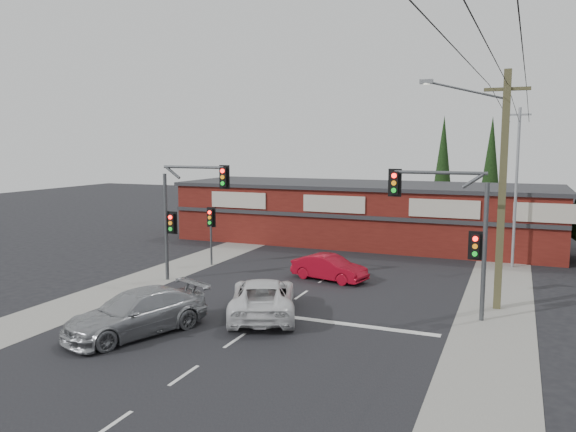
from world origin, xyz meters
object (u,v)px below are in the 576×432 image
at_px(red_sedan, 329,268).
at_px(shop_building, 364,213).
at_px(silver_suv, 136,313).
at_px(utility_pole, 499,182).
at_px(white_suv, 263,297).

height_order(red_sedan, shop_building, shop_building).
xyz_separation_m(silver_suv, utility_pole, (12.08, 8.48, 4.60)).
height_order(silver_suv, red_sedan, silver_suv).
bearing_deg(shop_building, white_suv, -88.00).
bearing_deg(red_sedan, utility_pole, -91.08).
bearing_deg(shop_building, silver_suv, -96.89).
bearing_deg(utility_pole, red_sedan, 165.30).
distance_m(red_sedan, utility_pole, 9.60).
bearing_deg(utility_pole, shop_building, 123.76).
height_order(silver_suv, shop_building, shop_building).
height_order(white_suv, red_sedan, white_suv).
xyz_separation_m(red_sedan, shop_building, (-1.29, 11.88, 1.48)).
distance_m(white_suv, silver_suv, 5.10).
bearing_deg(silver_suv, shop_building, 105.13).
distance_m(white_suv, red_sedan, 6.80).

